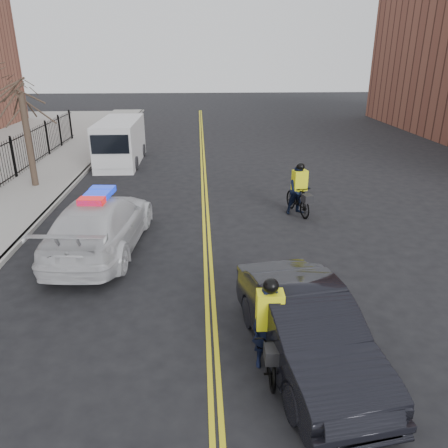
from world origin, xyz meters
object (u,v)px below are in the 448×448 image
cargo_van (120,143)px  cyclist_far (299,194)px  dark_sedan (306,329)px  cyclist_near (269,337)px  police_cruiser (101,224)px

cargo_van → cyclist_far: cargo_van is taller
dark_sedan → cyclist_near: cyclist_near is taller
cyclist_near → cargo_van: bearing=109.9°
police_cruiser → dark_sedan: bearing=136.5°
cyclist_near → cyclist_far: 8.88m
police_cruiser → cargo_van: 11.45m
cyclist_near → cyclist_far: (2.44, 8.53, 0.11)m
police_cruiser → cargo_van: (-1.25, 11.38, 0.29)m
police_cruiser → cyclist_far: (6.75, 2.84, -0.07)m
cargo_van → dark_sedan: bearing=-69.5°
police_cruiser → cyclist_far: 7.32m
police_cruiser → cyclist_near: size_ratio=3.03×
cyclist_near → cyclist_far: bearing=75.9°
cargo_van → cyclist_far: size_ratio=2.76×
police_cruiser → cyclist_near: 7.14m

